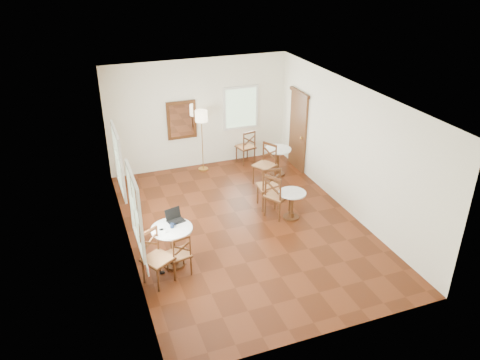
% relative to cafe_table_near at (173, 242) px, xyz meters
% --- Properties ---
extents(ground, '(7.00, 7.00, 0.00)m').
position_rel_cafe_table_near_xyz_m(ground, '(1.79, 0.83, -0.52)').
color(ground, '#57230E').
rests_on(ground, ground).
extents(room_shell, '(5.02, 7.02, 3.01)m').
position_rel_cafe_table_near_xyz_m(room_shell, '(1.73, 1.10, 1.37)').
color(room_shell, white).
rests_on(room_shell, ground).
extents(cafe_table_near, '(0.79, 0.79, 0.83)m').
position_rel_cafe_table_near_xyz_m(cafe_table_near, '(0.00, 0.00, 0.00)').
color(cafe_table_near, '#4F2A13').
rests_on(cafe_table_near, ground).
extents(cafe_table_mid, '(0.62, 0.62, 0.66)m').
position_rel_cafe_table_near_xyz_m(cafe_table_mid, '(2.91, 0.79, -0.11)').
color(cafe_table_mid, '#4F2A13').
rests_on(cafe_table_mid, ground).
extents(cafe_table_back, '(0.71, 0.71, 0.75)m').
position_rel_cafe_table_near_xyz_m(cafe_table_back, '(3.56, 2.99, -0.05)').
color(cafe_table_back, '#4F2A13').
rests_on(cafe_table_back, ground).
extents(chair_near_a, '(0.48, 0.48, 0.89)m').
position_rel_cafe_table_near_xyz_m(chair_near_a, '(0.04, -0.34, -0.07)').
color(chair_near_a, '#4F2A13').
rests_on(chair_near_a, ground).
extents(chair_near_b, '(0.66, 0.66, 1.04)m').
position_rel_cafe_table_near_xyz_m(chair_near_b, '(-0.39, -0.41, 0.00)').
color(chair_near_b, '#4F2A13').
rests_on(chair_near_b, ground).
extents(chair_mid_a, '(0.54, 0.54, 1.08)m').
position_rel_cafe_table_near_xyz_m(chair_mid_a, '(2.63, 1.43, 0.02)').
color(chair_mid_a, '#4F2A13').
rests_on(chair_mid_a, ground).
extents(chair_mid_b, '(0.67, 0.67, 1.06)m').
position_rel_cafe_table_near_xyz_m(chair_mid_b, '(2.63, 0.99, 0.01)').
color(chair_mid_b, '#4F2A13').
rests_on(chair_mid_b, ground).
extents(chair_back_a, '(0.55, 0.55, 0.99)m').
position_rel_cafe_table_near_xyz_m(chair_back_a, '(3.04, 3.99, -0.02)').
color(chair_back_a, '#4F2A13').
rests_on(chair_back_a, ground).
extents(chair_back_b, '(0.67, 0.67, 1.08)m').
position_rel_cafe_table_near_xyz_m(chair_back_b, '(3.03, 2.60, 0.02)').
color(chair_back_b, '#4F2A13').
rests_on(chair_back_b, ground).
extents(floor_lamp, '(0.33, 0.33, 1.71)m').
position_rel_cafe_table_near_xyz_m(floor_lamp, '(1.76, 3.98, 0.93)').
color(floor_lamp, '#BF8C3F').
rests_on(floor_lamp, ground).
extents(laptop, '(0.38, 0.34, 0.23)m').
position_rel_cafe_table_near_xyz_m(laptop, '(0.12, 0.25, 0.37)').
color(laptop, black).
rests_on(laptop, cafe_table_near).
extents(mouse, '(0.10, 0.07, 0.03)m').
position_rel_cafe_table_near_xyz_m(mouse, '(-0.20, -0.01, 0.33)').
color(mouse, black).
rests_on(mouse, cafe_table_near).
extents(navy_mug, '(0.11, 0.07, 0.09)m').
position_rel_cafe_table_near_xyz_m(navy_mug, '(0.01, 0.01, 0.36)').
color(navy_mug, '#0E1A31').
rests_on(navy_mug, cafe_table_near).
extents(water_glass, '(0.05, 0.05, 0.09)m').
position_rel_cafe_table_near_xyz_m(water_glass, '(-0.12, -0.11, 0.36)').
color(water_glass, white).
rests_on(water_glass, cafe_table_near).
extents(power_adapter, '(0.09, 0.05, 0.04)m').
position_rel_cafe_table_near_xyz_m(power_adapter, '(-0.28, -0.21, -0.50)').
color(power_adapter, black).
rests_on(power_adapter, ground).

